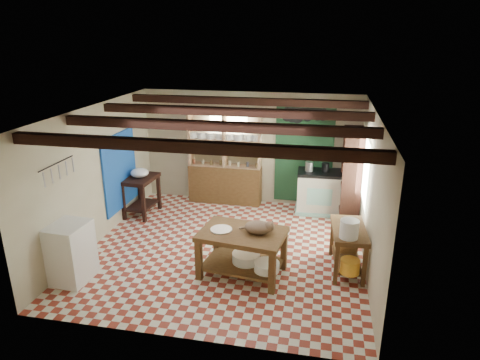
% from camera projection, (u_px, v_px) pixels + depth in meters
% --- Properties ---
extents(floor, '(5.00, 5.00, 0.02)m').
position_uv_depth(floor, '(226.00, 250.00, 8.01)').
color(floor, '#9C3222').
rests_on(floor, ground).
extents(ceiling, '(5.00, 5.00, 0.02)m').
position_uv_depth(ceiling, '(224.00, 111.00, 7.15)').
color(ceiling, '#45454A').
rests_on(ceiling, wall_back).
extents(wall_back, '(5.00, 0.04, 2.60)m').
position_uv_depth(wall_back, '(250.00, 148.00, 9.89)').
color(wall_back, beige).
rests_on(wall_back, floor).
extents(wall_front, '(5.00, 0.04, 2.60)m').
position_uv_depth(wall_front, '(178.00, 252.00, 5.27)').
color(wall_front, beige).
rests_on(wall_front, floor).
extents(wall_left, '(0.04, 5.00, 2.60)m').
position_uv_depth(wall_left, '(96.00, 175.00, 8.05)').
color(wall_left, beige).
rests_on(wall_left, floor).
extents(wall_right, '(0.04, 5.00, 2.60)m').
position_uv_depth(wall_right, '(371.00, 194.00, 7.12)').
color(wall_right, beige).
rests_on(wall_right, floor).
extents(ceiling_beams, '(5.00, 3.80, 0.15)m').
position_uv_depth(ceiling_beams, '(224.00, 118.00, 7.19)').
color(ceiling_beams, black).
rests_on(ceiling_beams, ceiling).
extents(blue_wall_patch, '(0.04, 1.40, 1.60)m').
position_uv_depth(blue_wall_patch, '(120.00, 171.00, 8.94)').
color(blue_wall_patch, blue).
rests_on(blue_wall_patch, wall_left).
extents(green_wall_patch, '(1.30, 0.04, 2.30)m').
position_uv_depth(green_wall_patch, '(304.00, 154.00, 9.65)').
color(green_wall_patch, '#1C4627').
rests_on(green_wall_patch, wall_back).
extents(window_back, '(0.90, 0.02, 0.80)m').
position_uv_depth(window_back, '(228.00, 131.00, 9.84)').
color(window_back, silver).
rests_on(window_back, wall_back).
extents(window_right, '(0.02, 1.30, 1.20)m').
position_uv_depth(window_right, '(366.00, 170.00, 8.01)').
color(window_right, silver).
rests_on(window_right, wall_right).
extents(utensil_rail, '(0.06, 0.90, 0.28)m').
position_uv_depth(utensil_rail, '(57.00, 171.00, 6.77)').
color(utensil_rail, black).
rests_on(utensil_rail, wall_left).
extents(pot_rack, '(0.86, 0.12, 0.36)m').
position_uv_depth(pot_rack, '(305.00, 116.00, 8.95)').
color(pot_rack, black).
rests_on(pot_rack, ceiling).
extents(shelving_unit, '(1.70, 0.34, 2.20)m').
position_uv_depth(shelving_unit, '(225.00, 158.00, 9.89)').
color(shelving_unit, tan).
rests_on(shelving_unit, floor).
extents(tall_rack, '(0.40, 0.86, 2.00)m').
position_uv_depth(tall_rack, '(351.00, 176.00, 8.92)').
color(tall_rack, black).
rests_on(tall_rack, floor).
extents(work_table, '(1.48, 1.09, 0.78)m').
position_uv_depth(work_table, '(242.00, 253.00, 7.09)').
color(work_table, brown).
rests_on(work_table, floor).
extents(stove, '(1.00, 0.69, 0.96)m').
position_uv_depth(stove, '(319.00, 192.00, 9.54)').
color(stove, beige).
rests_on(stove, floor).
extents(prep_table, '(0.65, 0.90, 0.87)m').
position_uv_depth(prep_table, '(141.00, 196.00, 9.43)').
color(prep_table, black).
rests_on(prep_table, floor).
extents(white_cabinet, '(0.58, 0.69, 0.98)m').
position_uv_depth(white_cabinet, '(71.00, 252.00, 6.90)').
color(white_cabinet, white).
rests_on(white_cabinet, floor).
extents(right_counter, '(0.61, 1.12, 0.78)m').
position_uv_depth(right_counter, '(347.00, 249.00, 7.22)').
color(right_counter, brown).
rests_on(right_counter, floor).
extents(cat, '(0.45, 0.35, 0.20)m').
position_uv_depth(cat, '(258.00, 227.00, 6.89)').
color(cat, '#937156').
rests_on(cat, work_table).
extents(steel_tray, '(0.40, 0.40, 0.02)m').
position_uv_depth(steel_tray, '(221.00, 229.00, 7.02)').
color(steel_tray, '#B3B2BA').
rests_on(steel_tray, work_table).
extents(basin_large, '(0.53, 0.53, 0.16)m').
position_uv_depth(basin_large, '(246.00, 257.00, 7.15)').
color(basin_large, white).
rests_on(basin_large, work_table).
extents(basin_small, '(0.47, 0.47, 0.14)m').
position_uv_depth(basin_small, '(267.00, 266.00, 6.90)').
color(basin_small, white).
rests_on(basin_small, work_table).
extents(kettle_left, '(0.19, 0.19, 0.21)m').
position_uv_depth(kettle_left, '(309.00, 166.00, 9.38)').
color(kettle_left, '#B3B2BA').
rests_on(kettle_left, stove).
extents(kettle_right, '(0.16, 0.16, 0.20)m').
position_uv_depth(kettle_right, '(325.00, 167.00, 9.33)').
color(kettle_right, black).
rests_on(kettle_right, stove).
extents(enamel_bowl, '(0.42, 0.42, 0.20)m').
position_uv_depth(enamel_bowl, '(140.00, 173.00, 9.25)').
color(enamel_bowl, white).
rests_on(enamel_bowl, prep_table).
extents(white_bucket, '(0.32, 0.32, 0.30)m').
position_uv_depth(white_bucket, '(349.00, 229.00, 6.72)').
color(white_bucket, white).
rests_on(white_bucket, right_counter).
extents(wicker_basket, '(0.37, 0.31, 0.25)m').
position_uv_depth(wicker_basket, '(345.00, 244.00, 7.52)').
color(wicker_basket, '#AF8046').
rests_on(wicker_basket, right_counter).
extents(yellow_tub, '(0.33, 0.33, 0.23)m').
position_uv_depth(yellow_tub, '(350.00, 266.00, 6.82)').
color(yellow_tub, '#FCAD2A').
rests_on(yellow_tub, right_counter).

